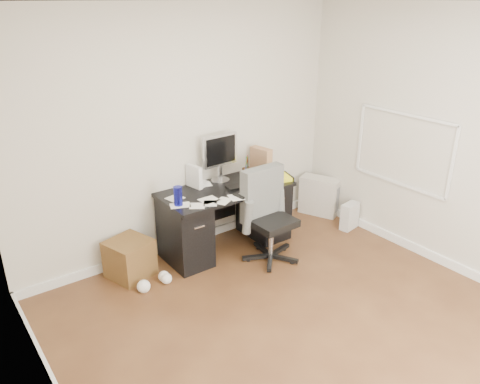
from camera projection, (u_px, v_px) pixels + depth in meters
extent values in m
plane|color=#472917|center=(305.00, 330.00, 4.14)|extent=(4.00, 4.00, 0.00)
cube|color=beige|center=(185.00, 133.00, 5.10)|extent=(4.00, 0.02, 2.70)
cube|color=beige|center=(49.00, 273.00, 2.53)|extent=(0.02, 4.00, 2.70)
cube|color=beige|center=(457.00, 145.00, 4.71)|extent=(0.02, 4.00, 2.70)
cube|color=white|center=(327.00, 2.00, 3.10)|extent=(4.00, 4.00, 0.02)
cube|color=white|center=(190.00, 239.00, 5.60)|extent=(4.00, 0.03, 0.10)
cube|color=white|center=(435.00, 257.00, 5.20)|extent=(0.03, 4.00, 0.10)
cube|color=black|center=(226.00, 189.00, 5.25)|extent=(1.50, 0.70, 0.04)
cube|color=black|center=(185.00, 233.00, 5.09)|extent=(0.40, 0.60, 0.71)
cube|color=black|center=(263.00, 208.00, 5.69)|extent=(0.40, 0.60, 0.71)
cube|color=black|center=(211.00, 202.00, 5.60)|extent=(0.70, 0.03, 0.51)
cube|color=black|center=(243.00, 185.00, 5.27)|extent=(0.40, 0.19, 0.02)
sphere|color=silver|center=(255.00, 176.00, 5.49)|extent=(0.06, 0.06, 0.06)
cylinder|color=navy|center=(178.00, 196.00, 4.77)|extent=(0.12, 0.12, 0.20)
cube|color=white|center=(194.00, 177.00, 5.21)|extent=(0.14, 0.24, 0.26)
cube|color=#A4734F|center=(261.00, 161.00, 5.61)|extent=(0.18, 0.29, 0.32)
cube|color=#FFF71B|center=(282.00, 177.00, 5.49)|extent=(0.26, 0.30, 0.04)
cube|color=beige|center=(319.00, 196.00, 6.29)|extent=(0.41, 0.56, 0.51)
cube|color=silver|center=(350.00, 216.00, 5.90)|extent=(0.28, 0.22, 0.34)
cube|color=#513018|center=(130.00, 258.00, 4.89)|extent=(0.51, 0.51, 0.41)
cube|color=slate|center=(185.00, 245.00, 5.32)|extent=(0.47, 0.43, 0.23)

